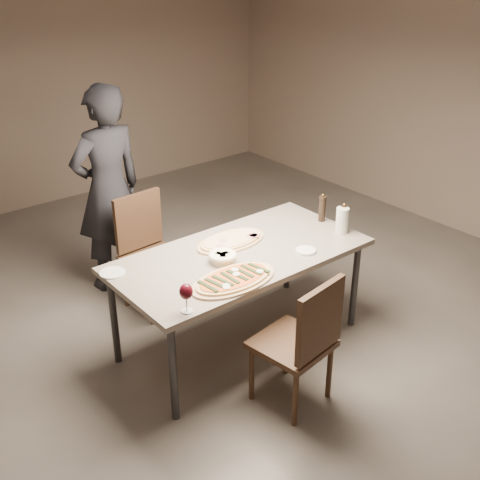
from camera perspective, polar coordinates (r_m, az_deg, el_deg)
room at (r=3.92m, az=0.00°, el=7.23°), size 7.00×7.00×7.00m
dining_table at (r=4.20m, az=0.00°, el=-1.92°), size 1.80×0.90×0.75m
zucchini_pizza at (r=3.82m, az=-0.61°, el=-3.74°), size 0.62×0.34×0.05m
ham_pizza at (r=4.31m, az=-0.85°, el=-0.04°), size 0.56×0.31×0.04m
bread_basket at (r=4.04m, az=-1.67°, el=-1.60°), size 0.19×0.19×0.07m
oil_dish at (r=4.21m, az=6.25°, el=-1.01°), size 0.14×0.14×0.02m
pepper_mill_left at (r=4.53m, az=9.77°, el=2.11°), size 0.06×0.06×0.22m
pepper_mill_right at (r=4.66m, az=7.80°, el=3.01°), size 0.06×0.06×0.23m
carafe at (r=4.49m, az=9.66°, el=1.85°), size 0.09×0.09×0.20m
wine_glass at (r=3.48m, az=-5.13°, el=-4.99°), size 0.08×0.08×0.18m
side_plate at (r=4.00m, az=-12.03°, el=-3.06°), size 0.17×0.17×0.01m
chair_near at (r=3.74m, az=6.05°, el=-9.19°), size 0.49×0.49×0.92m
chair_far at (r=4.83m, az=-8.73°, el=-0.54°), size 0.47×0.47×0.93m
diner at (r=5.05m, az=-12.37°, el=4.66°), size 0.66×0.46×1.74m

